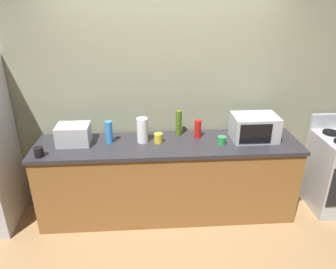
# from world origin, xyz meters

# --- Properties ---
(ground_plane) EXTENTS (8.00, 8.00, 0.00)m
(ground_plane) POSITION_xyz_m (0.00, 0.00, 0.00)
(ground_plane) COLOR #A87F51
(back_wall) EXTENTS (6.40, 0.10, 2.70)m
(back_wall) POSITION_xyz_m (0.00, 0.81, 1.35)
(back_wall) COLOR gray
(back_wall) RESTS_ON ground_plane
(counter_run) EXTENTS (2.84, 0.64, 0.90)m
(counter_run) POSITION_xyz_m (0.00, 0.40, 0.45)
(counter_run) COLOR brown
(counter_run) RESTS_ON ground_plane
(microwave) EXTENTS (0.48, 0.35, 0.27)m
(microwave) POSITION_xyz_m (0.94, 0.45, 1.04)
(microwave) COLOR #B7BABF
(microwave) RESTS_ON counter_run
(toaster_oven) EXTENTS (0.34, 0.26, 0.21)m
(toaster_oven) POSITION_xyz_m (-0.99, 0.46, 1.01)
(toaster_oven) COLOR #B7BABF
(toaster_oven) RESTS_ON counter_run
(paper_towel_roll) EXTENTS (0.12, 0.12, 0.27)m
(paper_towel_roll) POSITION_xyz_m (-0.27, 0.45, 1.04)
(paper_towel_roll) COLOR white
(paper_towel_roll) RESTS_ON counter_run
(bottle_hot_sauce) EXTENTS (0.07, 0.07, 0.20)m
(bottle_hot_sauce) POSITION_xyz_m (0.34, 0.53, 1.00)
(bottle_hot_sauce) COLOR red
(bottle_hot_sauce) RESTS_ON counter_run
(bottle_olive_oil) EXTENTS (0.07, 0.07, 0.29)m
(bottle_olive_oil) POSITION_xyz_m (0.13, 0.61, 1.04)
(bottle_olive_oil) COLOR #4C6B19
(bottle_olive_oil) RESTS_ON counter_run
(bottle_spray_cleaner) EXTENTS (0.08, 0.08, 0.24)m
(bottle_spray_cleaner) POSITION_xyz_m (-0.62, 0.46, 1.02)
(bottle_spray_cleaner) COLOR #338CE5
(bottle_spray_cleaner) RESTS_ON counter_run
(mug_green) EXTENTS (0.09, 0.09, 0.09)m
(mug_green) POSITION_xyz_m (0.56, 0.34, 0.94)
(mug_green) COLOR #2D8C47
(mug_green) RESTS_ON counter_run
(mug_yellow) EXTENTS (0.09, 0.09, 0.10)m
(mug_yellow) POSITION_xyz_m (-0.10, 0.42, 0.95)
(mug_yellow) COLOR yellow
(mug_yellow) RESTS_ON counter_run
(mug_black) EXTENTS (0.09, 0.09, 0.10)m
(mug_black) POSITION_xyz_m (-1.28, 0.18, 0.95)
(mug_black) COLOR black
(mug_black) RESTS_ON counter_run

